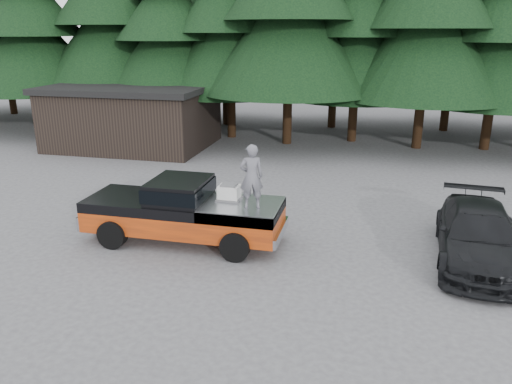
% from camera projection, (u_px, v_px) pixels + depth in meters
% --- Properties ---
extents(ground, '(120.00, 120.00, 0.00)m').
position_uv_depth(ground, '(234.00, 251.00, 14.39)').
color(ground, '#48484A').
rests_on(ground, ground).
extents(pickup_truck, '(6.00, 2.04, 1.33)m').
position_uv_depth(pickup_truck, '(184.00, 220.00, 14.88)').
color(pickup_truck, '#C8420C').
rests_on(pickup_truck, ground).
extents(truck_cab, '(1.66, 1.90, 0.59)m').
position_uv_depth(truck_cab, '(179.00, 189.00, 14.60)').
color(truck_cab, black).
rests_on(truck_cab, pickup_truck).
extents(air_compressor, '(0.61, 0.50, 0.41)m').
position_uv_depth(air_compressor, '(229.00, 193.00, 14.54)').
color(air_compressor, silver).
rests_on(air_compressor, pickup_truck).
extents(man_on_bed, '(0.78, 0.65, 1.82)m').
position_uv_depth(man_on_bed, '(251.00, 177.00, 13.68)').
color(man_on_bed, '#5D5C64').
rests_on(man_on_bed, pickup_truck).
extents(parked_car, '(2.52, 5.30, 1.49)m').
position_uv_depth(parked_car, '(478.00, 235.00, 13.58)').
color(parked_car, black).
rests_on(parked_car, ground).
extents(utility_building, '(8.40, 6.40, 3.30)m').
position_uv_depth(utility_building, '(134.00, 115.00, 26.95)').
color(utility_building, black).
rests_on(utility_building, ground).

